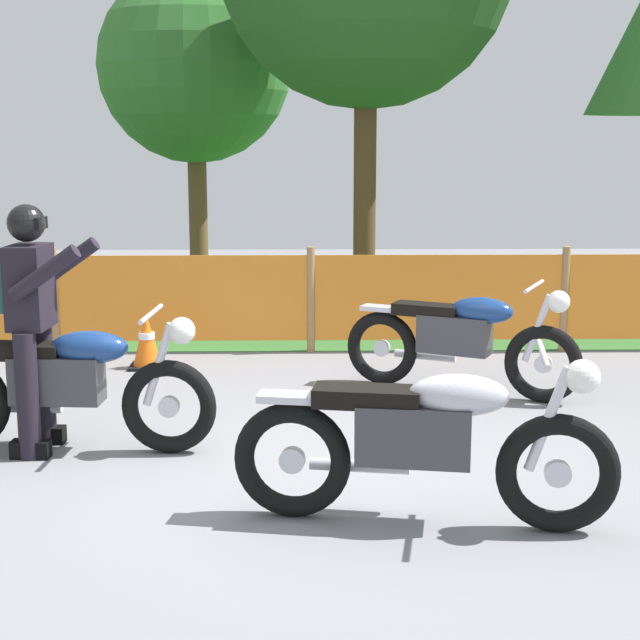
{
  "coord_description": "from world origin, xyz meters",
  "views": [
    {
      "loc": [
        -0.09,
        -6.0,
        2.15
      ],
      "look_at": [
        0.03,
        0.45,
        0.9
      ],
      "focal_mm": 54.41,
      "sensor_mm": 36.0,
      "label": 1
    }
  ],
  "objects_px": {
    "motorcycle_lead": "(462,339)",
    "traffic_cone": "(147,340)",
    "motorcycle_trailing": "(67,384)",
    "motorcycle_third": "(425,440)",
    "rider_trailing": "(30,314)"
  },
  "relations": [
    {
      "from": "motorcycle_lead",
      "to": "traffic_cone",
      "type": "bearing_deg",
      "value": -172.61
    },
    {
      "from": "motorcycle_trailing",
      "to": "motorcycle_third",
      "type": "xyz_separation_m",
      "value": [
        2.28,
        -1.31,
        0.01
      ]
    },
    {
      "from": "rider_trailing",
      "to": "traffic_cone",
      "type": "height_order",
      "value": "rider_trailing"
    },
    {
      "from": "motorcycle_third",
      "to": "traffic_cone",
      "type": "distance_m",
      "value": 4.26
    },
    {
      "from": "motorcycle_lead",
      "to": "rider_trailing",
      "type": "relative_size",
      "value": 1.11
    },
    {
      "from": "motorcycle_third",
      "to": "rider_trailing",
      "type": "bearing_deg",
      "value": 161.75
    },
    {
      "from": "motorcycle_lead",
      "to": "traffic_cone",
      "type": "distance_m",
      "value": 2.93
    },
    {
      "from": "motorcycle_lead",
      "to": "motorcycle_trailing",
      "type": "relative_size",
      "value": 0.9
    },
    {
      "from": "motorcycle_trailing",
      "to": "motorcycle_third",
      "type": "distance_m",
      "value": 2.62
    },
    {
      "from": "rider_trailing",
      "to": "traffic_cone",
      "type": "relative_size",
      "value": 3.19
    },
    {
      "from": "rider_trailing",
      "to": "traffic_cone",
      "type": "bearing_deg",
      "value": 84.88
    },
    {
      "from": "motorcycle_trailing",
      "to": "rider_trailing",
      "type": "xyz_separation_m",
      "value": [
        -0.22,
        0.01,
        0.48
      ]
    },
    {
      "from": "motorcycle_trailing",
      "to": "rider_trailing",
      "type": "height_order",
      "value": "rider_trailing"
    },
    {
      "from": "rider_trailing",
      "to": "motorcycle_trailing",
      "type": "bearing_deg",
      "value": 0.51
    },
    {
      "from": "motorcycle_lead",
      "to": "motorcycle_third",
      "type": "relative_size",
      "value": 0.88
    }
  ]
}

